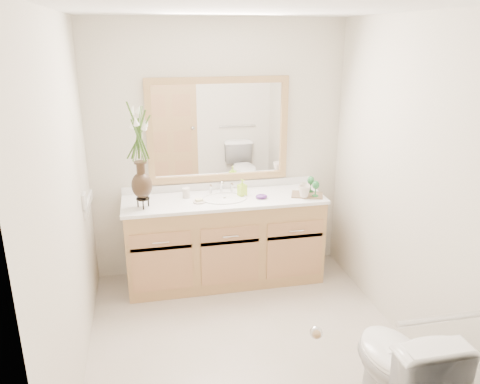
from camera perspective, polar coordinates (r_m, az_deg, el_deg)
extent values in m
plane|color=#BBAFA0|center=(3.78, 1.02, -17.85)|extent=(2.60, 2.60, 0.00)
cube|color=white|center=(3.04, 1.30, 21.52)|extent=(2.40, 2.60, 0.02)
cube|color=beige|center=(4.44, -2.64, 4.98)|extent=(2.40, 0.02, 2.40)
cube|color=beige|center=(2.08, 9.39, -11.90)|extent=(2.40, 0.02, 2.40)
cube|color=beige|center=(3.18, -20.44, -1.82)|extent=(0.02, 2.60, 2.40)
cube|color=beige|center=(3.66, 19.76, 0.90)|extent=(0.02, 2.60, 2.40)
cube|color=tan|center=(4.44, -1.89, -5.97)|extent=(1.80, 0.55, 0.80)
cube|color=white|center=(4.28, -1.94, -0.92)|extent=(1.84, 0.57, 0.03)
ellipsoid|color=white|center=(4.27, -1.89, -1.51)|extent=(0.38, 0.30, 0.12)
cylinder|color=silver|center=(4.41, -2.32, 0.62)|extent=(0.02, 0.02, 0.11)
cylinder|color=silver|center=(4.40, -3.60, 0.35)|extent=(0.02, 0.02, 0.08)
cylinder|color=silver|center=(4.43, -1.04, 0.52)|extent=(0.02, 0.02, 0.08)
cube|color=white|center=(4.38, -2.64, 7.54)|extent=(1.20, 0.01, 0.85)
cube|color=tan|center=(4.31, -2.72, 13.47)|extent=(1.32, 0.04, 0.06)
cube|color=tan|center=(4.48, -2.54, 1.80)|extent=(1.32, 0.04, 0.06)
cube|color=tan|center=(4.32, -10.97, 7.06)|extent=(0.06, 0.04, 0.85)
cube|color=tan|center=(4.51, 5.36, 7.81)|extent=(0.06, 0.04, 0.85)
cube|color=white|center=(3.96, -18.44, -0.99)|extent=(0.02, 0.12, 0.12)
cube|color=tan|center=(2.12, 1.00, -17.35)|extent=(0.80, 0.03, 2.00)
cylinder|color=silver|center=(2.55, 24.11, -13.83)|extent=(0.55, 0.03, 0.03)
imported|color=white|center=(3.10, 18.77, -19.82)|extent=(0.42, 0.75, 0.74)
cylinder|color=black|center=(4.09, -11.76, -0.79)|extent=(0.11, 0.11, 0.01)
ellipsoid|color=black|center=(4.06, -11.87, 0.80)|extent=(0.18, 0.18, 0.23)
cylinder|color=black|center=(4.02, -12.01, 2.77)|extent=(0.07, 0.07, 0.10)
cylinder|color=#4C7A33|center=(3.95, -12.27, 6.51)|extent=(0.06, 0.06, 0.41)
cylinder|color=beige|center=(4.30, -6.58, -0.10)|extent=(0.07, 0.07, 0.09)
cylinder|color=beige|center=(4.17, -5.01, -1.20)|extent=(0.11, 0.11, 0.01)
cube|color=beige|center=(4.16, -5.02, -0.98)|extent=(0.07, 0.06, 0.02)
imported|color=#A8DD34|center=(4.32, 0.27, 0.45)|extent=(0.08, 0.08, 0.14)
ellipsoid|color=#542674|center=(4.26, 2.64, -0.54)|extent=(0.12, 0.10, 0.04)
cube|color=brown|center=(4.38, 8.18, -0.34)|extent=(0.33, 0.28, 0.01)
imported|color=beige|center=(4.28, 7.84, 0.12)|extent=(0.13, 0.12, 0.11)
imported|color=beige|center=(4.41, 7.90, 0.53)|extent=(0.12, 0.12, 0.09)
cylinder|color=#267337|center=(4.34, 9.15, -0.44)|extent=(0.06, 0.06, 0.01)
cylinder|color=#267337|center=(4.32, 9.18, 0.13)|extent=(0.01, 0.01, 0.09)
ellipsoid|color=#267337|center=(4.30, 9.22, 0.85)|extent=(0.06, 0.06, 0.08)
cylinder|color=#267337|center=(4.45, 8.57, 0.10)|extent=(0.06, 0.06, 0.01)
cylinder|color=#267337|center=(4.44, 8.60, 0.68)|extent=(0.01, 0.01, 0.09)
ellipsoid|color=#267337|center=(4.42, 8.63, 1.41)|extent=(0.07, 0.07, 0.08)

